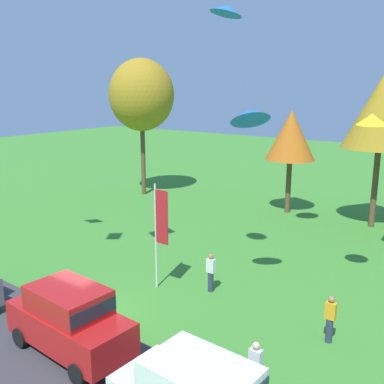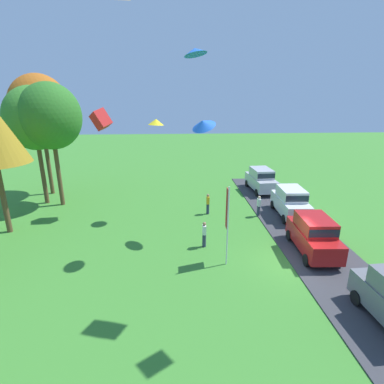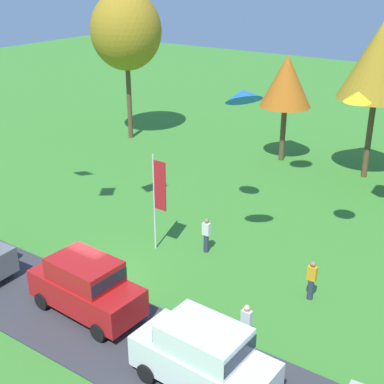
# 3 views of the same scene
# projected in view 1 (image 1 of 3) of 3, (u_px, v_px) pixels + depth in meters

# --- Properties ---
(ground_plane) EXTENTS (120.00, 120.00, 0.00)m
(ground_plane) POSITION_uv_depth(u_px,v_px,m) (90.00, 321.00, 16.90)
(ground_plane) COLOR #3D842D
(pavement_strip) EXTENTS (36.00, 4.40, 0.06)m
(pavement_strip) POSITION_uv_depth(u_px,v_px,m) (41.00, 347.00, 15.21)
(pavement_strip) COLOR #38383D
(pavement_strip) RESTS_ON ground
(car_suv_far_end) EXTENTS (4.69, 2.24, 2.28)m
(car_suv_far_end) POSITION_uv_depth(u_px,v_px,m) (70.00, 317.00, 14.63)
(car_suv_far_end) COLOR red
(car_suv_far_end) RESTS_ON ground
(person_beside_suv) EXTENTS (0.36, 0.24, 1.71)m
(person_beside_suv) POSITION_uv_depth(u_px,v_px,m) (211.00, 272.00, 19.20)
(person_beside_suv) COLOR #2D334C
(person_beside_suv) RESTS_ON ground
(person_watching_sky) EXTENTS (0.36, 0.24, 1.71)m
(person_watching_sky) POSITION_uv_depth(u_px,v_px,m) (330.00, 319.00, 15.37)
(person_watching_sky) COLOR #2D334C
(person_watching_sky) RESTS_ON ground
(person_on_lawn) EXTENTS (0.36, 0.24, 1.71)m
(person_on_lawn) POSITION_uv_depth(u_px,v_px,m) (255.00, 369.00, 12.66)
(person_on_lawn) COLOR #2D334C
(person_on_lawn) RESTS_ON ground
(tree_far_right) EXTENTS (5.09, 5.09, 10.74)m
(tree_far_right) POSITION_uv_depth(u_px,v_px,m) (142.00, 95.00, 34.96)
(tree_far_right) COLOR brown
(tree_far_right) RESTS_ON ground
(tree_lone_near) EXTENTS (3.34, 3.34, 7.06)m
(tree_lone_near) POSITION_uv_depth(u_px,v_px,m) (291.00, 136.00, 30.29)
(tree_lone_near) COLOR brown
(tree_lone_near) RESTS_ON ground
(tree_right_of_center) EXTENTS (4.48, 4.48, 9.46)m
(tree_right_of_center) POSITION_uv_depth(u_px,v_px,m) (382.00, 111.00, 26.64)
(tree_right_of_center) COLOR brown
(tree_right_of_center) RESTS_ON ground
(flag_banner) EXTENTS (0.71, 0.08, 4.67)m
(flag_banner) POSITION_uv_depth(u_px,v_px,m) (160.00, 224.00, 18.98)
(flag_banner) COLOR silver
(flag_banner) RESTS_ON ground
(kite_delta_low_drifter) EXTENTS (2.15, 2.15, 1.06)m
(kite_delta_low_drifter) POSITION_uv_depth(u_px,v_px,m) (250.00, 115.00, 16.66)
(kite_delta_low_drifter) COLOR blue
(kite_delta_trailing_tail) EXTENTS (1.48, 1.49, 0.49)m
(kite_delta_trailing_tail) POSITION_uv_depth(u_px,v_px,m) (372.00, 119.00, 17.08)
(kite_delta_trailing_tail) COLOR yellow
(kite_delta_over_trees) EXTENTS (1.81, 1.81, 0.61)m
(kite_delta_over_trees) POSITION_uv_depth(u_px,v_px,m) (227.00, 10.00, 17.09)
(kite_delta_over_trees) COLOR blue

